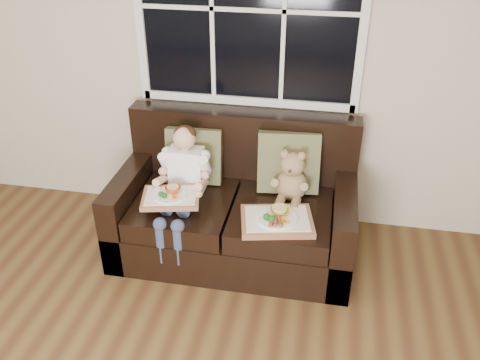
% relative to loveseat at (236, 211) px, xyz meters
% --- Properties ---
extents(window_back, '(1.62, 0.04, 1.37)m').
position_rel_loveseat_xyz_m(window_back, '(0.00, 0.46, 1.34)').
color(window_back, black).
rests_on(window_back, room_walls).
extents(loveseat, '(1.70, 0.92, 0.96)m').
position_rel_loveseat_xyz_m(loveseat, '(0.00, 0.00, 0.00)').
color(loveseat, black).
rests_on(loveseat, ground).
extents(pillow_left, '(0.42, 0.22, 0.42)m').
position_rel_loveseat_xyz_m(pillow_left, '(-0.34, 0.15, 0.35)').
color(pillow_left, brown).
rests_on(pillow_left, loveseat).
extents(pillow_right, '(0.46, 0.25, 0.45)m').
position_rel_loveseat_xyz_m(pillow_right, '(0.36, 0.15, 0.36)').
color(pillow_right, brown).
rests_on(pillow_right, loveseat).
extents(child, '(0.35, 0.58, 0.79)m').
position_rel_loveseat_xyz_m(child, '(-0.35, -0.12, 0.32)').
color(child, white).
rests_on(child, loveseat).
extents(teddy_bear, '(0.24, 0.30, 0.39)m').
position_rel_loveseat_xyz_m(teddy_bear, '(0.40, 0.02, 0.30)').
color(teddy_bear, '#A27656').
rests_on(teddy_bear, loveseat).
extents(tray_left, '(0.44, 0.37, 0.09)m').
position_rel_loveseat_xyz_m(tray_left, '(-0.39, -0.29, 0.26)').
color(tray_left, '#AC744D').
rests_on(tray_left, child).
extents(tray_right, '(0.53, 0.45, 0.11)m').
position_rel_loveseat_xyz_m(tray_right, '(0.34, -0.30, 0.17)').
color(tray_right, '#AC744D').
rests_on(tray_right, loveseat).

